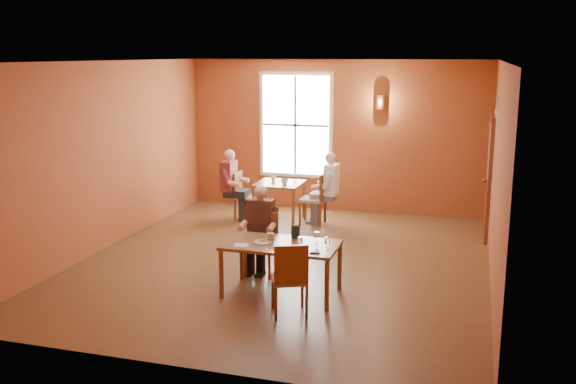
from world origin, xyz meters
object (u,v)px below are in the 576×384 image
(second_table, at_px, (279,202))
(diner_white, at_px, (314,190))
(chair_diner_maroon, at_px, (247,196))
(chair_empty, at_px, (289,278))
(main_table, at_px, (281,269))
(diner_maroon, at_px, (245,185))
(chair_diner_main, at_px, (261,245))
(diner_main, at_px, (260,234))
(chair_diner_white, at_px, (313,198))

(second_table, xyz_separation_m, diner_white, (0.68, 0.00, 0.28))
(chair_diner_maroon, bearing_deg, chair_empty, 26.34)
(main_table, height_order, diner_maroon, diner_maroon)
(chair_diner_main, height_order, diner_white, diner_white)
(chair_diner_main, relative_size, second_table, 1.06)
(diner_main, bearing_deg, diner_maroon, -66.02)
(second_table, relative_size, diner_white, 0.65)
(chair_diner_white, distance_m, diner_white, 0.17)
(diner_main, relative_size, second_table, 1.44)
(chair_diner_maroon, bearing_deg, chair_diner_main, 23.71)
(second_table, height_order, chair_diner_maroon, chair_diner_maroon)
(diner_maroon, bearing_deg, chair_diner_maroon, 90.00)
(chair_diner_maroon, bearing_deg, diner_white, 90.00)
(main_table, relative_size, chair_diner_white, 1.53)
(main_table, relative_size, diner_main, 1.22)
(diner_main, xyz_separation_m, diner_maroon, (-1.32, 2.97, 0.04))
(second_table, bearing_deg, diner_maroon, 180.00)
(diner_white, relative_size, chair_diner_maroon, 1.45)
(chair_diner_main, bearing_deg, chair_empty, 122.04)
(chair_diner_white, distance_m, diner_maroon, 1.34)
(chair_empty, xyz_separation_m, chair_diner_white, (-0.77, 4.19, 0.02))
(second_table, bearing_deg, chair_diner_maroon, 180.00)
(diner_main, xyz_separation_m, second_table, (-0.64, 2.97, -0.24))
(chair_diner_main, bearing_deg, chair_diner_white, -90.19)
(diner_white, bearing_deg, second_table, 90.00)
(main_table, distance_m, chair_empty, 0.68)
(chair_diner_main, height_order, diner_maroon, diner_maroon)
(chair_empty, bearing_deg, chair_diner_main, 98.61)
(diner_main, distance_m, chair_diner_white, 2.97)
(chair_diner_white, bearing_deg, chair_diner_main, 179.81)
(chair_diner_maroon, bearing_deg, diner_maroon, -90.00)
(second_table, distance_m, diner_maroon, 0.73)
(second_table, relative_size, chair_diner_maroon, 0.94)
(second_table, height_order, diner_white, diner_white)
(main_table, xyz_separation_m, diner_main, (-0.50, 0.62, 0.26))
(diner_main, distance_m, diner_maroon, 3.25)
(chair_diner_main, distance_m, chair_empty, 1.48)
(chair_diner_main, xyz_separation_m, diner_main, (0.00, -0.03, 0.16))
(main_table, bearing_deg, second_table, 107.63)
(chair_empty, distance_m, diner_maroon, 4.69)
(main_table, height_order, diner_white, diner_white)
(chair_diner_main, relative_size, diner_maroon, 0.69)
(second_table, xyz_separation_m, chair_diner_maroon, (-0.65, 0.00, 0.08))
(diner_main, bearing_deg, main_table, 128.88)
(chair_diner_main, relative_size, diner_white, 0.69)
(diner_maroon, bearing_deg, second_table, 90.00)
(chair_diner_main, bearing_deg, main_table, 127.57)
(second_table, xyz_separation_m, chair_diner_white, (0.65, 0.00, 0.11))
(chair_diner_white, bearing_deg, diner_main, 179.82)
(main_table, distance_m, diner_maroon, 4.03)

